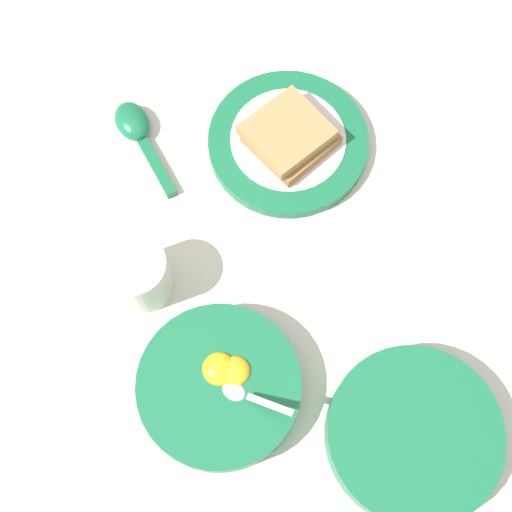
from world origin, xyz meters
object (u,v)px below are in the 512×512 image
at_px(toast_sandwich, 289,136).
at_px(congee_bowl, 413,435).
at_px(egg_bowl, 220,387).
at_px(soup_spoon, 137,129).
at_px(drinking_cup, 138,274).
at_px(toast_plate, 288,142).

height_order(toast_sandwich, congee_bowl, toast_sandwich).
relative_size(egg_bowl, toast_sandwich, 1.53).
bearing_deg(soup_spoon, drinking_cup, 124.82).
distance_m(egg_bowl, toast_plate, 0.31).
relative_size(toast_plate, toast_sandwich, 1.72).
bearing_deg(congee_bowl, toast_plate, -40.58).
bearing_deg(toast_plate, congee_bowl, 139.42).
xyz_separation_m(egg_bowl, toast_plate, (0.08, -0.30, -0.01)).
xyz_separation_m(egg_bowl, soup_spoon, (0.25, -0.22, -0.01)).
height_order(congee_bowl, drinking_cup, drinking_cup).
distance_m(egg_bowl, toast_sandwich, 0.31).
xyz_separation_m(toast_plate, drinking_cup, (0.06, 0.24, 0.03)).
relative_size(toast_sandwich, drinking_cup, 1.51).
relative_size(toast_plate, drinking_cup, 2.60).
bearing_deg(toast_sandwich, soup_spoon, 23.32).
xyz_separation_m(toast_plate, congee_bowl, (-0.28, 0.24, 0.01)).
xyz_separation_m(toast_sandwich, drinking_cup, (0.06, 0.24, 0.01)).
bearing_deg(congee_bowl, egg_bowl, 15.96).
height_order(soup_spoon, congee_bowl, congee_bowl).
distance_m(soup_spoon, drinking_cup, 0.20).
height_order(egg_bowl, toast_plate, egg_bowl).
xyz_separation_m(toast_plate, toast_sandwich, (-0.00, 0.00, 0.02)).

